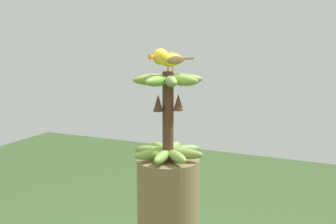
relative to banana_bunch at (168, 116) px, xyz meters
name	(u,v)px	position (x,y,z in m)	size (l,w,h in m)	color
banana_bunch	(168,116)	(0.00, 0.00, 0.00)	(0.26, 0.26, 0.32)	#4C2D1E
perched_bird	(167,59)	(0.00, -0.02, 0.20)	(0.10, 0.18, 0.08)	#C68933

